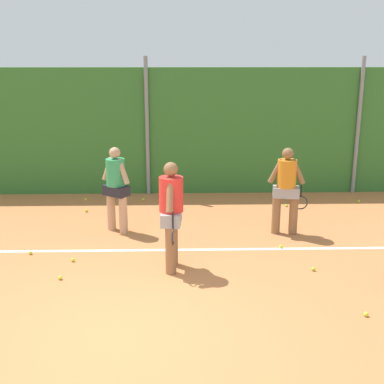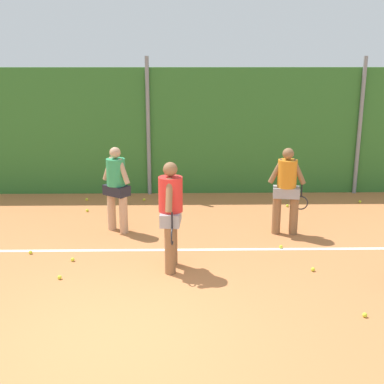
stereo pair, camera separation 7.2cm
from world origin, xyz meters
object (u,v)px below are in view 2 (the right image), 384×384
tennis_ball_9 (287,206)px  tennis_ball_10 (87,199)px  player_midcourt (287,187)px  player_backcourt_far (116,185)px  tennis_ball_3 (313,269)px  player_foreground_near (171,211)px  tennis_ball_4 (87,210)px  tennis_ball_8 (365,315)px  tennis_ball_11 (73,259)px  tennis_ball_0 (144,200)px  tennis_ball_1 (360,202)px  tennis_ball_5 (281,247)px  tennis_ball_6 (60,277)px  tennis_ball_2 (31,252)px

tennis_ball_9 → tennis_ball_10: bearing=172.7°
player_midcourt → player_backcourt_far: bearing=-174.7°
player_midcourt → player_backcourt_far: 3.37m
player_backcourt_far → tennis_ball_9: bearing=60.6°
tennis_ball_9 → tennis_ball_3: bearing=-95.0°
player_foreground_near → tennis_ball_4: 3.91m
tennis_ball_8 → player_foreground_near: bearing=148.3°
tennis_ball_10 → tennis_ball_11: same height
player_midcourt → tennis_ball_0: 3.96m
tennis_ball_1 → tennis_ball_5: size_ratio=1.00×
player_foreground_near → tennis_ball_6: player_foreground_near is taller
player_foreground_near → player_midcourt: (2.24, 1.67, -0.05)m
player_backcourt_far → tennis_ball_0: player_backcourt_far is taller
player_foreground_near → player_backcourt_far: 2.21m
player_foreground_near → tennis_ball_4: size_ratio=27.69×
tennis_ball_6 → tennis_ball_11: (0.05, 0.72, 0.00)m
tennis_ball_2 → tennis_ball_9: bearing=28.3°
tennis_ball_0 → tennis_ball_5: 4.24m
player_midcourt → tennis_ball_4: size_ratio=26.44×
player_midcourt → tennis_ball_5: 1.25m
tennis_ball_11 → tennis_ball_5: bearing=8.1°
tennis_ball_5 → tennis_ball_11: (-3.74, -0.53, 0.00)m
tennis_ball_2 → tennis_ball_6: bearing=-53.9°
tennis_ball_6 → player_backcourt_far: bearing=74.0°
tennis_ball_5 → tennis_ball_9: bearing=76.0°
player_midcourt → player_foreground_near: bearing=-134.1°
player_foreground_near → tennis_ball_11: (-1.73, 0.34, -0.99)m
tennis_ball_4 → tennis_ball_9: same height
player_foreground_near → tennis_ball_0: player_foreground_near is taller
tennis_ball_5 → tennis_ball_10: 5.30m
player_midcourt → tennis_ball_10: (-4.42, 2.45, -0.94)m
player_foreground_near → player_backcourt_far: player_foreground_near is taller
tennis_ball_3 → tennis_ball_10: bearing=136.8°
tennis_ball_11 → tennis_ball_4: bearing=95.6°
tennis_ball_2 → tennis_ball_11: bearing=-22.6°
tennis_ball_6 → tennis_ball_3: bearing=3.2°
player_foreground_near → tennis_ball_3: bearing=90.7°
tennis_ball_9 → tennis_ball_11: size_ratio=1.00×
tennis_ball_4 → tennis_ball_3: bearing=-37.5°
player_backcourt_far → tennis_ball_8: bearing=-5.2°
player_foreground_near → tennis_ball_2: bearing=-100.8°
player_midcourt → tennis_ball_11: (-3.96, -1.33, -0.94)m
tennis_ball_0 → player_midcourt: bearing=-38.7°
player_backcourt_far → tennis_ball_1: (5.64, 1.91, -0.94)m
tennis_ball_2 → player_foreground_near: bearing=-15.0°
tennis_ball_0 → tennis_ball_3: size_ratio=1.00×
player_foreground_near → tennis_ball_3: player_foreground_near is taller
tennis_ball_1 → tennis_ball_5: bearing=-130.4°
tennis_ball_5 → tennis_ball_8: 2.62m
tennis_ball_0 → player_backcourt_far: bearing=-99.5°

